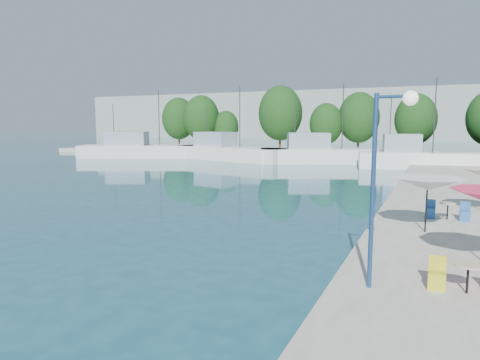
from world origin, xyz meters
The scene contains 17 objects.
quay_far centered at (-8.00, 67.00, 0.30)m, with size 90.00×16.00×0.60m, color gray.
hill_west centered at (-30.00, 160.00, 8.00)m, with size 180.00×40.00×16.00m, color gray.
trawler_01 centered at (-31.06, 54.59, 1.07)m, with size 19.62×12.55×10.20m.
trawler_02 centered at (-17.68, 55.63, 1.07)m, with size 18.22×8.96×10.20m.
trawler_03 centered at (-4.35, 56.45, 1.07)m, with size 17.34×10.65×10.20m.
trawler_04 centered at (6.53, 53.61, 1.07)m, with size 13.27×5.83×10.20m.
tree_01 centered at (-35.61, 71.46, 5.94)m, with size 6.25×6.25×9.24m.
tree_02 centered at (-29.47, 69.20, 6.00)m, with size 6.32×6.32×9.36m.
tree_03 centered at (-25.46, 70.83, 4.44)m, with size 4.50×4.50×6.66m.
tree_04 centered at (-14.66, 68.80, 6.63)m, with size 7.06×7.06×10.45m.
tree_05 centered at (-7.14, 68.68, 4.94)m, with size 5.08×5.08×7.52m.
tree_06 centered at (-2.48, 70.12, 5.88)m, with size 6.17×6.17×9.14m.
tree_07 centered at (5.56, 69.65, 5.60)m, with size 5.85×5.85×8.66m.
umbrella_white centered at (8.19, 20.96, 2.52)m, with size 2.91×2.91×2.17m.
cafe_table_01 centered at (9.30, 14.65, 0.89)m, with size 1.82×0.70×0.76m.
cafe_table_02 centered at (9.03, 23.80, 0.89)m, with size 1.82×0.70×0.76m.
street_lamp centered at (7.32, 14.01, 4.09)m, with size 1.03×0.36×5.03m.
Camera 1 is at (8.40, 2.88, 4.82)m, focal length 32.00 mm.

